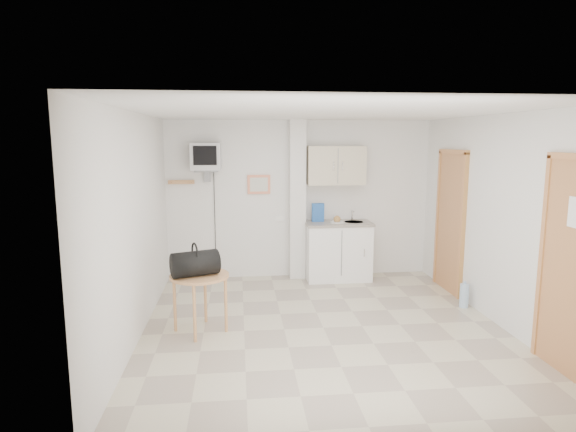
{
  "coord_description": "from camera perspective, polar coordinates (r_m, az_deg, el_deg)",
  "views": [
    {
      "loc": [
        -0.98,
        -5.33,
        2.2
      ],
      "look_at": [
        -0.36,
        0.6,
        1.25
      ],
      "focal_mm": 30.0,
      "sensor_mm": 36.0,
      "label": 1
    }
  ],
  "objects": [
    {
      "name": "duffel_bag",
      "position": [
        5.52,
        -10.96,
        -5.53
      ],
      "size": [
        0.58,
        0.45,
        0.38
      ],
      "rotation": [
        0.0,
        0.0,
        0.37
      ],
      "color": "black",
      "rests_on": "round_table"
    },
    {
      "name": "crt_television",
      "position": [
        7.37,
        -9.7,
        6.87
      ],
      "size": [
        0.44,
        0.45,
        2.15
      ],
      "color": "slate",
      "rests_on": "ground"
    },
    {
      "name": "ground",
      "position": [
        5.85,
        4.21,
        -13.06
      ],
      "size": [
        4.5,
        4.5,
        0.0
      ],
      "primitive_type": "plane",
      "color": "beige",
      "rests_on": "ground"
    },
    {
      "name": "kitchenette",
      "position": [
        7.63,
        5.87,
        -1.54
      ],
      "size": [
        1.03,
        0.58,
        2.1
      ],
      "color": "white",
      "rests_on": "ground"
    },
    {
      "name": "round_table",
      "position": [
        5.63,
        -10.44,
        -7.65
      ],
      "size": [
        0.67,
        0.67,
        0.68
      ],
      "rotation": [
        0.0,
        0.0,
        -0.13
      ],
      "color": "#B07B4D",
      "rests_on": "ground"
    },
    {
      "name": "water_bottle",
      "position": [
        6.86,
        20.16,
        -8.84
      ],
      "size": [
        0.12,
        0.12,
        0.35
      ],
      "color": "#A5C4E3",
      "rests_on": "ground"
    },
    {
      "name": "room_envelope",
      "position": [
        5.6,
        6.65,
        2.19
      ],
      "size": [
        4.24,
        4.54,
        2.55
      ],
      "color": "white",
      "rests_on": "ground"
    }
  ]
}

